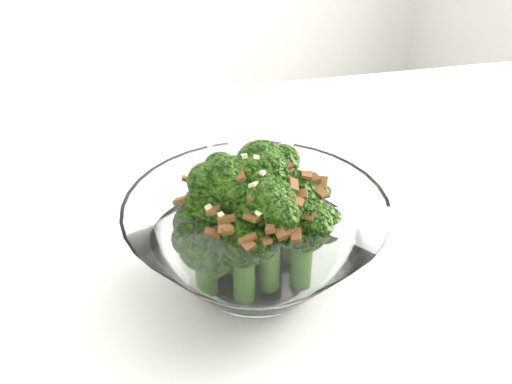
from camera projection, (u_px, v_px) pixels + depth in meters
name	position (u px, v px, depth m)	size (l,w,h in m)	color
table	(259.00, 323.00, 0.52)	(1.34, 1.04, 0.75)	white
broccoli_dish	(256.00, 233.00, 0.45)	(0.20, 0.20, 0.12)	white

